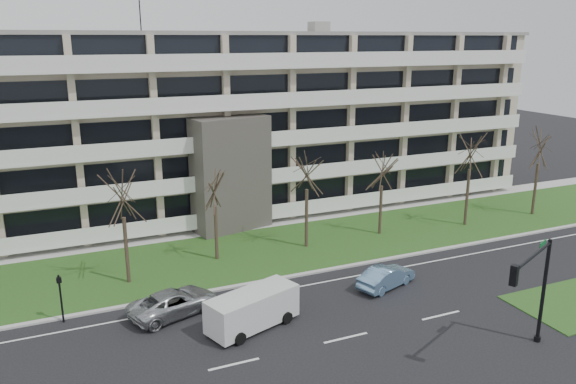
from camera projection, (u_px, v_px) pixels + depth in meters
name	position (u px, v px, depth m)	size (l,w,h in m)	color
ground	(346.00, 338.00, 28.66)	(160.00, 160.00, 0.00)	black
grass_verge	(257.00, 252.00, 40.13)	(90.00, 10.00, 0.06)	#2A4717
curb	(284.00, 278.00, 35.71)	(90.00, 0.35, 0.12)	#B2B2AD
sidewalk	(233.00, 228.00, 44.99)	(90.00, 2.00, 0.08)	#B2B2AD
grass_median	(576.00, 304.00, 32.29)	(7.00, 5.00, 0.06)	#2A4717
lane_edge_line	(294.00, 288.00, 34.40)	(90.00, 0.12, 0.01)	white
apartment_building	(206.00, 123.00, 48.99)	(60.50, 15.10, 18.75)	#BFAE94
silver_pickup	(174.00, 302.00, 30.97)	(2.32, 5.03, 1.40)	#B1B3B9
blue_sedan	(386.00, 277.00, 34.34)	(1.43, 4.10, 1.35)	#78A4D0
white_van	(253.00, 306.00, 29.49)	(5.39, 3.42, 1.96)	silver
traffic_signal	(534.00, 284.00, 26.23)	(4.50, 2.27, 5.68)	black
pedestrian_signal	(60.00, 292.00, 29.79)	(0.27, 0.22, 2.74)	black
tree_2	(122.00, 191.00, 33.53)	(3.84, 3.84, 7.67)	#382B21
tree_3	(214.00, 185.00, 37.40)	(3.41, 3.41, 6.83)	#382B21
tree_4	(307.00, 166.00, 39.49)	(3.90, 3.90, 7.81)	#382B21
tree_5	(382.00, 167.00, 42.39)	(3.47, 3.47, 6.95)	#382B21
tree_6	(471.00, 147.00, 44.13)	(4.19, 4.19, 8.38)	#382B21
tree_7	(541.00, 143.00, 46.94)	(4.03, 4.03, 8.07)	#382B21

